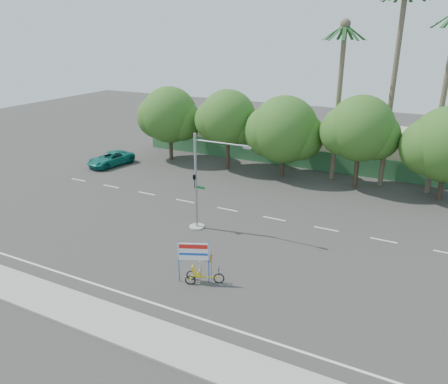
% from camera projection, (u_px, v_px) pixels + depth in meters
% --- Properties ---
extents(ground, '(120.00, 120.00, 0.00)m').
position_uv_depth(ground, '(199.00, 259.00, 27.50)').
color(ground, '#33302D').
rests_on(ground, ground).
extents(sidewalk_near, '(50.00, 2.40, 0.12)m').
position_uv_depth(sidewalk_near, '(122.00, 326.00, 21.23)').
color(sidewalk_near, gray).
rests_on(sidewalk_near, ground).
extents(fence, '(38.00, 0.08, 2.00)m').
position_uv_depth(fence, '(303.00, 159.00, 45.07)').
color(fence, '#336B3D').
rests_on(fence, ground).
extents(building_left, '(12.00, 8.00, 4.00)m').
position_uv_depth(building_left, '(235.00, 131.00, 52.74)').
color(building_left, '#BBAB95').
rests_on(building_left, ground).
extents(building_right, '(14.00, 8.00, 3.60)m').
position_uv_depth(building_right, '(392.00, 150.00, 45.13)').
color(building_right, '#BBAB95').
rests_on(building_right, ground).
extents(tree_far_left, '(7.14, 6.00, 7.96)m').
position_uv_depth(tree_far_left, '(169.00, 117.00, 46.82)').
color(tree_far_left, '#473828').
rests_on(tree_far_left, ground).
extents(tree_left, '(6.66, 5.60, 8.07)m').
position_uv_depth(tree_left, '(227.00, 120.00, 43.73)').
color(tree_left, '#473828').
rests_on(tree_left, ground).
extents(tree_center, '(7.62, 6.40, 7.85)m').
position_uv_depth(tree_center, '(284.00, 131.00, 41.39)').
color(tree_center, '#473828').
rests_on(tree_center, ground).
extents(tree_right, '(6.90, 5.80, 8.36)m').
position_uv_depth(tree_right, '(360.00, 131.00, 38.13)').
color(tree_right, '#473828').
rests_on(tree_right, ground).
extents(tree_far_right, '(7.38, 6.20, 7.94)m').
position_uv_depth(tree_far_right, '(448.00, 147.00, 35.36)').
color(tree_far_right, '#473828').
rests_on(tree_far_right, ground).
extents(palm_tall, '(3.73, 3.79, 17.45)m').
position_uv_depth(palm_tall, '(395.00, 69.00, 36.67)').
color(palm_tall, '#70604C').
rests_on(palm_tall, ground).
extents(palm_mid, '(3.73, 3.79, 15.45)m').
position_uv_depth(palm_mid, '(446.00, 84.00, 35.34)').
color(palm_mid, '#70604C').
rests_on(palm_mid, ground).
extents(palm_short, '(3.73, 3.79, 14.45)m').
position_uv_depth(palm_short, '(340.00, 85.00, 39.15)').
color(palm_short, '#70604C').
rests_on(palm_short, ground).
extents(traffic_signal, '(4.72, 1.10, 7.00)m').
position_uv_depth(traffic_signal, '(200.00, 191.00, 30.74)').
color(traffic_signal, gray).
rests_on(traffic_signal, ground).
extents(trike_billboard, '(2.44, 1.24, 2.59)m').
position_uv_depth(trike_billboard, '(198.00, 266.00, 24.65)').
color(trike_billboard, black).
rests_on(trike_billboard, ground).
extents(pickup_truck, '(3.35, 5.51, 1.43)m').
position_uv_depth(pickup_truck, '(111.00, 159.00, 46.09)').
color(pickup_truck, '#0F6D61').
rests_on(pickup_truck, ground).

